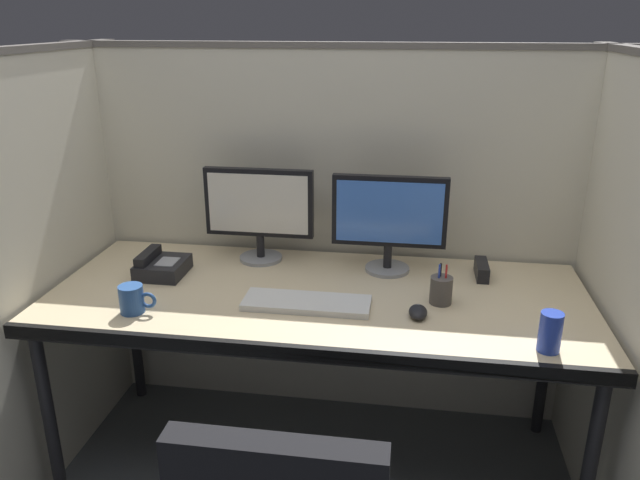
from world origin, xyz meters
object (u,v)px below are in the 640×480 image
Objects in this scene: desk at (317,306)px; desk_phone at (161,266)px; soda_can at (550,332)px; coffee_mug at (132,299)px; red_stapler at (482,270)px; monitor_right at (389,217)px; keyboard_main at (307,303)px; computer_mouse at (418,312)px; monitor_left at (259,208)px; pen_cup at (441,290)px.

desk_phone is at bearing 172.23° from desk.
desk is at bearing 158.66° from soda_can.
coffee_mug is 0.84× the size of red_stapler.
monitor_right is at bearing 132.84° from soda_can.
monitor_right reaches higher than keyboard_main.
desk_phone reaches higher than red_stapler.
keyboard_main is at bearing 13.33° from coffee_mug.
coffee_mug is at bearing 177.77° from soda_can.
computer_mouse is at bearing 157.08° from soda_can.
keyboard_main is at bearing 176.37° from computer_mouse.
soda_can is 0.55m from red_stapler.
monitor_left reaches higher than desk.
desk_phone is (-1.34, 0.37, -0.03)m from soda_can.
monitor_left is 0.43m from desk_phone.
red_stapler is (0.16, 0.26, -0.02)m from pen_cup.
monitor_right is (0.23, 0.25, 0.27)m from desk.
coffee_mug is at bearing -120.24° from monitor_left.
keyboard_main is 2.26× the size of desk_phone.
monitor_left is 4.48× the size of computer_mouse.
coffee_mug is (-1.31, 0.05, -0.01)m from soda_can.
soda_can reaches higher than red_stapler.
desk is 4.42× the size of keyboard_main.
pen_cup reaches higher than red_stapler.
pen_cup is at bearing -5.14° from desk_phone.
coffee_mug reaches higher than red_stapler.
desk is 12.67× the size of red_stapler.
keyboard_main is 3.41× the size of coffee_mug.
monitor_right is 4.48× the size of computer_mouse.
keyboard_main is at bearing -168.47° from pen_cup.
computer_mouse is 0.76× the size of coffee_mug.
monitor_left is at bearing 59.76° from coffee_mug.
coffee_mug is at bearing -158.02° from desk.
red_stapler is at bearing 7.67° from desk_phone.
monitor_right is at bearing 30.74° from coffee_mug.
desk is at bearing -133.10° from monitor_right.
computer_mouse is (0.12, -0.37, -0.20)m from monitor_right.
computer_mouse is 0.51× the size of desk_phone.
desk_phone is at bearing 167.78° from computer_mouse.
soda_can is 1.31m from coffee_mug.
pen_cup is (0.19, -0.26, -0.17)m from monitor_right.
soda_can is (0.75, -0.18, 0.05)m from keyboard_main.
coffee_mug reaches higher than desk.
soda_can is 0.64× the size of desk_phone.
soda_can reaches higher than computer_mouse.
soda_can is (0.38, -0.16, 0.04)m from computer_mouse.
computer_mouse is at bearing -19.60° from desk.
desk is at bearing 178.64° from pen_cup.
coffee_mug is (-0.58, -0.23, 0.10)m from desk.
computer_mouse is 0.67× the size of pen_cup.
computer_mouse is 0.94m from coffee_mug.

